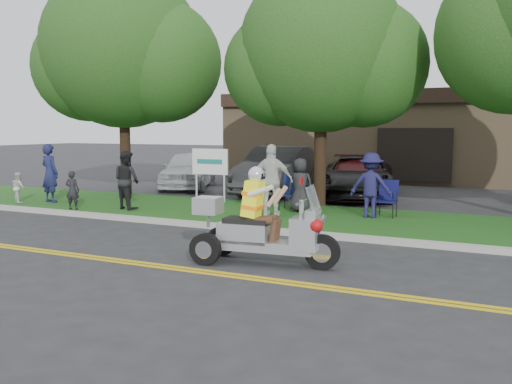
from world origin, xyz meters
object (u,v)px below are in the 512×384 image
at_px(trike_scooter, 258,230).
at_px(lawn_chair_b, 388,196).
at_px(spectator_adult_left, 50,173).
at_px(parked_car_mid, 357,177).
at_px(lawn_chair_a, 291,190).
at_px(parked_car_right, 357,177).
at_px(spectator_adult_right, 272,180).
at_px(parked_car_far_left, 188,170).
at_px(spectator_adult_mid, 127,180).
at_px(parked_car_left, 278,170).

bearing_deg(trike_scooter, lawn_chair_b, 72.73).
xyz_separation_m(spectator_adult_left, parked_car_mid, (8.11, 5.88, -0.28)).
relative_size(lawn_chair_a, parked_car_right, 0.20).
height_order(spectator_adult_left, spectator_adult_right, spectator_adult_right).
relative_size(trike_scooter, lawn_chair_b, 2.79).
bearing_deg(trike_scooter, spectator_adult_right, 104.58).
relative_size(lawn_chair_a, spectator_adult_right, 0.52).
bearing_deg(parked_car_far_left, spectator_adult_mid, -94.83).
bearing_deg(lawn_chair_b, lawn_chair_a, 179.49).
bearing_deg(spectator_adult_right, lawn_chair_a, -100.86).
bearing_deg(spectator_adult_right, spectator_adult_left, -7.63).
xyz_separation_m(trike_scooter, spectator_adult_mid, (-5.84, 3.76, 0.33)).
distance_m(lawn_chair_a, parked_car_mid, 4.18).
bearing_deg(spectator_adult_mid, spectator_adult_right, -158.31).
bearing_deg(spectator_adult_left, parked_car_far_left, -92.45).
height_order(spectator_adult_right, parked_car_far_left, spectator_adult_right).
bearing_deg(trike_scooter, spectator_adult_mid, 141.35).
bearing_deg(spectator_adult_left, parked_car_right, -133.33).
bearing_deg(spectator_adult_mid, spectator_adult_left, 11.33).
xyz_separation_m(spectator_adult_right, parked_car_far_left, (-6.02, 5.53, -0.30)).
bearing_deg(parked_car_left, trike_scooter, -74.00).
distance_m(lawn_chair_a, parked_car_right, 4.40).
distance_m(parked_car_far_left, parked_car_mid, 6.86).
relative_size(trike_scooter, parked_car_left, 0.50).
distance_m(spectator_adult_right, parked_car_left, 5.63).
height_order(lawn_chair_a, parked_car_left, parked_car_left).
distance_m(spectator_adult_right, parked_car_far_left, 8.18).
height_order(parked_car_far_left, parked_car_mid, parked_car_far_left).
xyz_separation_m(trike_scooter, parked_car_mid, (-0.78, 9.79, 0.12)).
relative_size(spectator_adult_left, parked_car_right, 0.37).
bearing_deg(spectator_adult_left, spectator_adult_mid, -173.24).
xyz_separation_m(parked_car_left, parked_car_mid, (2.86, 0.21, -0.14)).
bearing_deg(lawn_chair_a, parked_car_right, 79.75).
xyz_separation_m(spectator_adult_mid, parked_car_left, (2.20, 5.82, -0.07)).
distance_m(trike_scooter, lawn_chair_a, 5.92).
height_order(trike_scooter, parked_car_far_left, trike_scooter).
distance_m(lawn_chair_b, spectator_adult_left, 10.16).
bearing_deg(parked_car_right, trike_scooter, -100.33).
xyz_separation_m(trike_scooter, spectator_adult_right, (-1.61, 4.33, 0.44)).
bearing_deg(parked_car_left, lawn_chair_a, -67.32).
relative_size(spectator_adult_left, parked_car_left, 0.34).
height_order(parked_car_left, parked_car_right, parked_car_left).
height_order(lawn_chair_a, parked_car_far_left, parked_car_far_left).
relative_size(spectator_adult_right, parked_car_left, 0.36).
relative_size(trike_scooter, spectator_adult_left, 1.46).
height_order(trike_scooter, lawn_chair_a, trike_scooter).
height_order(lawn_chair_a, lawn_chair_b, lawn_chair_a).
relative_size(trike_scooter, parked_car_right, 0.54).
bearing_deg(parked_car_far_left, parked_car_mid, -21.88).
xyz_separation_m(spectator_adult_right, parked_car_right, (0.77, 5.69, -0.33)).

